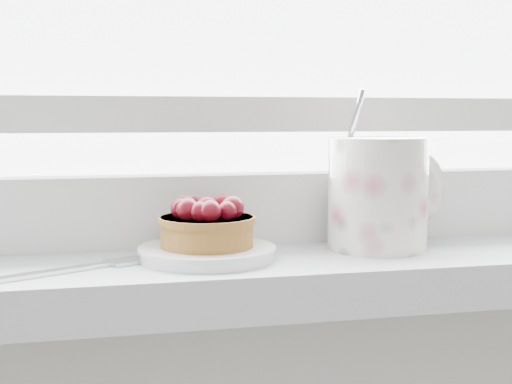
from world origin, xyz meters
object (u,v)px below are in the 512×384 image
object	(u,v)px
saucer	(207,253)
fork	(68,270)
raspberry_tart	(207,224)
floral_mug	(380,191)

from	to	relation	value
saucer	fork	size ratio (longest dim) A/B	0.65
raspberry_tart	floral_mug	xyz separation A→B (m)	(0.17, 0.02, 0.02)
raspberry_tart	fork	bearing A→B (deg)	-168.89
raspberry_tart	saucer	bearing A→B (deg)	61.42
fork	saucer	bearing A→B (deg)	11.16
floral_mug	fork	xyz separation A→B (m)	(-0.29, -0.04, -0.05)
floral_mug	saucer	bearing A→B (deg)	-174.94
fork	raspberry_tart	bearing A→B (deg)	11.11
floral_mug	fork	distance (m)	0.30
raspberry_tart	floral_mug	size ratio (longest dim) A/B	0.56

